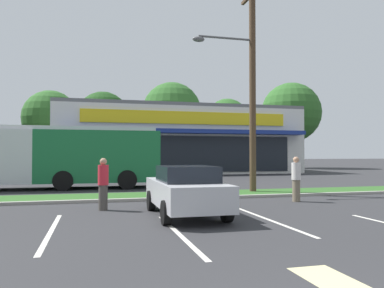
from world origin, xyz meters
name	(u,v)px	position (x,y,z in m)	size (l,w,h in m)	color
grass_median	(158,196)	(0.00, 14.00, 0.06)	(56.00, 2.20, 0.12)	#2D5B23
curb_lip	(163,199)	(0.00, 12.78, 0.06)	(56.00, 0.24, 0.12)	#99968C
parking_stripe_0	(51,231)	(-3.62, 7.59, 0.00)	(0.12, 4.80, 0.01)	silver
parking_stripe_1	(178,233)	(-0.75, 6.55, 0.00)	(0.12, 4.80, 0.01)	silver
parking_stripe_2	(270,220)	(2.09, 7.66, 0.00)	(0.12, 4.80, 0.01)	silver
lot_arrow	(336,283)	(0.71, 2.70, 0.00)	(0.70, 1.60, 0.01)	beige
storefront_building	(175,140)	(5.34, 35.51, 3.19)	(22.69, 12.35, 6.37)	silver
tree_mid_left	(50,118)	(-7.66, 46.41, 6.15)	(6.61, 6.61, 9.46)	#473323
tree_mid	(103,118)	(-1.54, 45.23, 6.19)	(6.36, 6.36, 9.38)	#473323
tree_mid_right	(172,112)	(7.02, 45.45, 7.19)	(7.51, 7.51, 10.95)	#473323
tree_right	(227,120)	(14.42, 45.20, 6.25)	(5.68, 5.68, 9.11)	#473323
tree_far_right	(291,112)	(22.06, 42.17, 7.18)	(7.64, 7.64, 11.01)	#473323
utility_pole	(250,79)	(4.33, 14.24, 5.30)	(3.03, 2.40, 9.91)	#4C3826
city_bus	(48,155)	(-4.96, 19.11, 1.76)	(11.58, 2.82, 3.25)	#196638
car_0	(42,170)	(-6.04, 25.76, 0.75)	(4.55, 1.93, 1.45)	#0C3F1E
car_3	(186,190)	(0.00, 8.93, 0.77)	(1.88, 4.28, 1.48)	#B7B7BC
pedestrian_near_bench	(296,179)	(4.93, 11.15, 0.87)	(0.35, 0.35, 1.73)	#726651
pedestrian_by_pole	(103,184)	(-2.34, 10.70, 0.86)	(0.34, 0.34, 1.70)	#47423D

